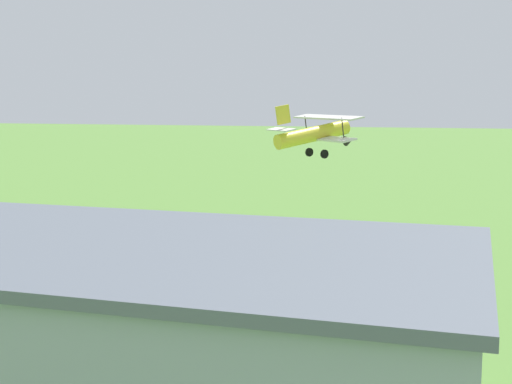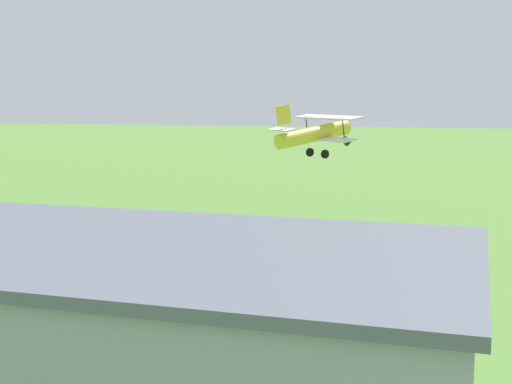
{
  "view_description": "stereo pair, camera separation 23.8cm",
  "coord_description": "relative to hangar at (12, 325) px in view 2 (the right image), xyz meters",
  "views": [
    {
      "loc": [
        -14.01,
        52.91,
        11.32
      ],
      "look_at": [
        -3.41,
        9.52,
        5.23
      ],
      "focal_mm": 50.27,
      "sensor_mm": 36.0,
      "label": 1
    },
    {
      "loc": [
        -14.24,
        52.85,
        11.32
      ],
      "look_at": [
        -3.41,
        9.52,
        5.23
      ],
      "focal_mm": 50.27,
      "sensor_mm": 36.0,
      "label": 2
    }
  ],
  "objects": [
    {
      "name": "hangar",
      "position": [
        0.0,
        0.0,
        0.0
      ],
      "size": [
        32.36,
        14.26,
        6.54
      ],
      "color": "#99A3AD",
      "rests_on": "ground_plane"
    },
    {
      "name": "person_beside_truck",
      "position": [
        -16.4,
        -17.63,
        -2.51
      ],
      "size": [
        0.46,
        0.46,
        1.56
      ],
      "color": "orange",
      "rests_on": "ground_plane"
    },
    {
      "name": "biplane",
      "position": [
        -5.85,
        -29.98,
        5.26
      ],
      "size": [
        7.02,
        7.02,
        3.88
      ],
      "color": "yellow"
    },
    {
      "name": "ground_plane",
      "position": [
        0.02,
        -31.34,
        -3.28
      ],
      "size": [
        400.0,
        400.0,
        0.0
      ],
      "primitive_type": "plane",
      "color": "#568438"
    },
    {
      "name": "person_at_fence_line",
      "position": [
        -10.01,
        -15.21,
        -2.4
      ],
      "size": [
        0.41,
        0.41,
        1.77
      ],
      "color": "beige",
      "rests_on": "ground_plane"
    }
  ]
}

